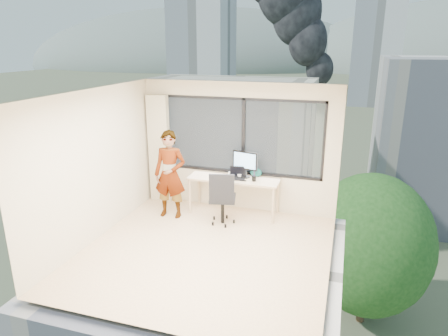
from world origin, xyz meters
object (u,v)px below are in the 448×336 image
at_px(chair, 223,197).
at_px(laptop, 237,174).
at_px(handbag, 256,172).
at_px(game_console, 238,173).
at_px(person, 170,174).
at_px(desk, 234,195).
at_px(monitor, 245,164).

relative_size(chair, laptop, 3.19).
relative_size(laptop, handbag, 1.46).
distance_m(game_console, laptop, 0.25).
relative_size(person, laptop, 5.15).
distance_m(chair, person, 1.13).
bearing_deg(game_console, desk, -79.89).
bearing_deg(person, game_console, 27.29).
bearing_deg(game_console, laptop, -59.30).
bearing_deg(handbag, chair, -128.39).
distance_m(laptop, handbag, 0.41).
height_order(desk, person, person).
relative_size(desk, monitor, 3.36).
distance_m(game_console, handbag, 0.38).
relative_size(desk, game_console, 6.16).
distance_m(monitor, laptop, 0.26).
height_order(chair, person, person).
bearing_deg(laptop, handbag, 28.40).
height_order(desk, monitor, monitor).
bearing_deg(laptop, desk, 140.57).
distance_m(chair, handbag, 0.92).
xyz_separation_m(person, monitor, (1.34, 0.62, 0.15)).
relative_size(desk, handbag, 7.82).
relative_size(game_console, handbag, 1.27).
bearing_deg(handbag, game_console, 176.13).
bearing_deg(handbag, laptop, -148.71).
bearing_deg(person, monitor, 21.38).
bearing_deg(monitor, handbag, 36.50).
distance_m(chair, game_console, 0.77).
bearing_deg(monitor, laptop, -113.88).
relative_size(chair, monitor, 2.01).
xyz_separation_m(desk, laptop, (0.08, -0.05, 0.48)).
bearing_deg(monitor, person, -141.83).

